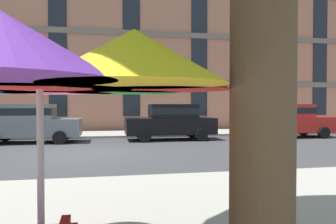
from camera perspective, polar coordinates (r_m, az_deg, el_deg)
ground_plane at (r=12.00m, az=-14.25°, el=-7.12°), size 120.00×120.00×0.00m
sidewalk_far at (r=18.73m, az=-13.01°, el=-3.90°), size 56.00×3.60×0.12m
apartment_building at (r=27.97m, az=-12.44°, el=17.58°), size 36.54×12.08×19.20m
sedan_gray at (r=15.95m, az=-23.42°, el=-1.67°), size 4.40×1.98×1.78m
sedan_black at (r=15.87m, az=0.53°, el=-1.58°), size 4.40×1.98×1.78m
sedan_red at (r=18.29m, az=20.89°, el=-1.28°), size 4.40×1.98×1.78m
patio_umbrella at (r=2.92m, az=-21.96°, el=7.57°), size 3.32×3.32×2.33m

